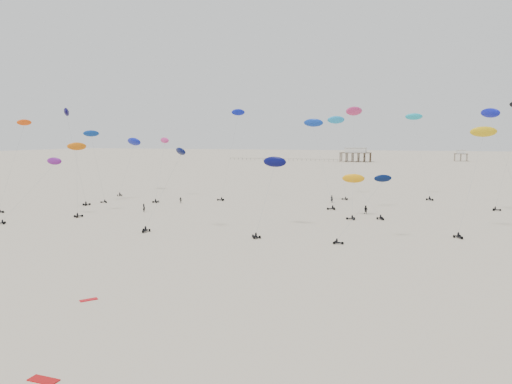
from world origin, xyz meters
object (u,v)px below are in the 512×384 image
(pavilion_main, at_px, (356,156))
(spectator_0, at_px, (144,212))
(rig_9, at_px, (354,128))
(pavilion_small, at_px, (461,156))
(rig_0, at_px, (359,186))
(rig_4, at_px, (417,134))

(pavilion_main, relative_size, spectator_0, 9.31)
(rig_9, bearing_deg, pavilion_small, -11.34)
(pavilion_small, relative_size, spectator_0, 3.99)
(pavilion_main, xyz_separation_m, rig_0, (26.43, -241.18, 2.49))
(pavilion_small, relative_size, rig_9, 0.35)
(pavilion_small, distance_m, rig_4, 230.82)
(rig_4, xyz_separation_m, rig_9, (-13.99, -36.20, 1.24))
(pavilion_small, xyz_separation_m, spectator_0, (-90.89, -278.92, -3.49))
(rig_9, relative_size, spectator_0, 11.28)
(rig_4, relative_size, spectator_0, 11.15)
(rig_0, distance_m, spectator_0, 48.41)
(rig_0, relative_size, rig_4, 0.40)
(pavilion_small, bearing_deg, rig_0, -99.13)
(rig_4, distance_m, spectator_0, 80.02)
(rig_0, bearing_deg, spectator_0, -24.24)
(pavilion_main, height_order, rig_9, rig_9)
(pavilion_small, bearing_deg, rig_4, -97.89)
(pavilion_main, distance_m, spectator_0, 249.83)
(pavilion_main, distance_m, pavilion_small, 76.16)
(rig_0, height_order, spectator_0, rig_0)
(pavilion_small, height_order, rig_9, rig_9)
(pavilion_main, bearing_deg, spectator_0, -94.80)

